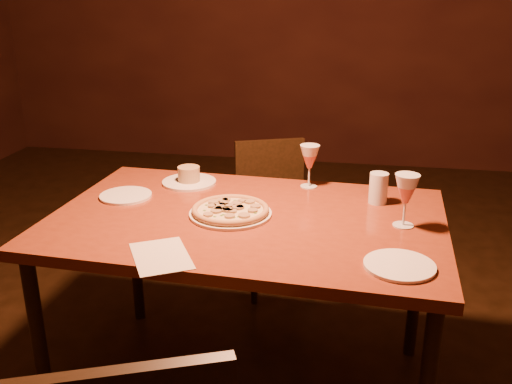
# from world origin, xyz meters

# --- Properties ---
(dining_table) EXTENTS (1.46, 0.98, 0.76)m
(dining_table) POSITION_xyz_m (-0.06, 0.25, 0.69)
(dining_table) COLOR maroon
(dining_table) RESTS_ON floor
(chair_far) EXTENTS (0.49, 0.49, 0.78)m
(chair_far) POSITION_xyz_m (-0.10, 1.16, 0.44)
(chair_far) COLOR black
(chair_far) RESTS_ON floor
(pizza_plate) EXTENTS (0.30, 0.30, 0.03)m
(pizza_plate) POSITION_xyz_m (-0.12, 0.25, 0.78)
(pizza_plate) COLOR white
(pizza_plate) RESTS_ON dining_table
(ramekin_saucer) EXTENTS (0.23, 0.23, 0.07)m
(ramekin_saucer) POSITION_xyz_m (-0.38, 0.57, 0.78)
(ramekin_saucer) COLOR white
(ramekin_saucer) RESTS_ON dining_table
(wine_glass_far) EXTENTS (0.08, 0.08, 0.18)m
(wine_glass_far) POSITION_xyz_m (0.13, 0.62, 0.85)
(wine_glass_far) COLOR #C86053
(wine_glass_far) RESTS_ON dining_table
(wine_glass_right) EXTENTS (0.09, 0.09, 0.19)m
(wine_glass_right) POSITION_xyz_m (0.49, 0.26, 0.85)
(wine_glass_right) COLOR #C86053
(wine_glass_right) RESTS_ON dining_table
(water_tumbler) EXTENTS (0.07, 0.07, 0.12)m
(water_tumbler) POSITION_xyz_m (0.41, 0.48, 0.82)
(water_tumbler) COLOR silver
(water_tumbler) RESTS_ON dining_table
(side_plate_left) EXTENTS (0.21, 0.21, 0.01)m
(side_plate_left) POSITION_xyz_m (-0.58, 0.36, 0.77)
(side_plate_left) COLOR white
(side_plate_left) RESTS_ON dining_table
(side_plate_near) EXTENTS (0.21, 0.21, 0.01)m
(side_plate_near) POSITION_xyz_m (0.46, -0.06, 0.77)
(side_plate_near) COLOR white
(side_plate_near) RESTS_ON dining_table
(menu_card) EXTENTS (0.26, 0.29, 0.00)m
(menu_card) POSITION_xyz_m (-0.26, -0.12, 0.76)
(menu_card) COLOR beige
(menu_card) RESTS_ON dining_table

